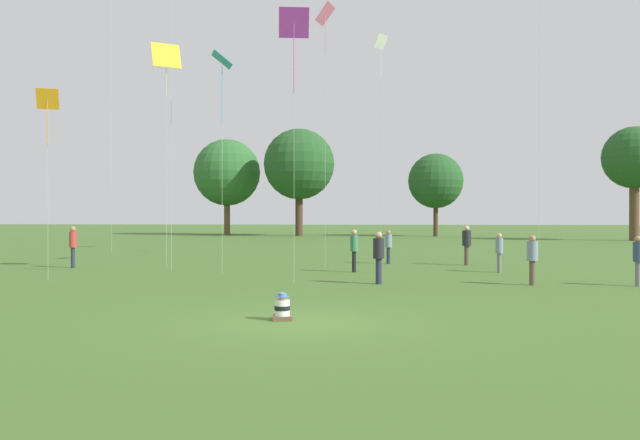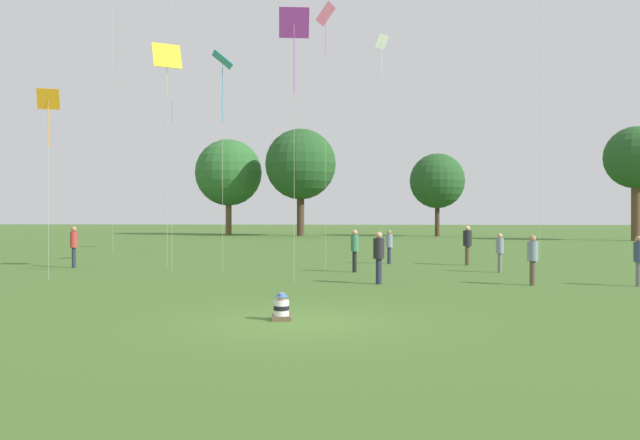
{
  "view_description": "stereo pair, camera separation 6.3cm",
  "coord_description": "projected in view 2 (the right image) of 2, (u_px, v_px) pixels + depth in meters",
  "views": [
    {
      "loc": [
        1.54,
        -12.75,
        2.2
      ],
      "look_at": [
        -0.12,
        6.27,
        2.09
      ],
      "focal_mm": 35.0,
      "sensor_mm": 36.0,
      "label": 1
    },
    {
      "loc": [
        1.61,
        -12.74,
        2.2
      ],
      "look_at": [
        -0.12,
        6.27,
        2.09
      ],
      "focal_mm": 35.0,
      "sensor_mm": 36.0,
      "label": 2
    }
  ],
  "objects": [
    {
      "name": "distant_tree_2",
      "position": [
        437.0,
        181.0,
        68.2
      ],
      "size": [
        6.01,
        6.01,
        9.09
      ],
      "color": "#473323",
      "rests_on": "ground"
    },
    {
      "name": "person_standing_7",
      "position": [
        467.0,
        242.0,
        27.95
      ],
      "size": [
        0.44,
        0.44,
        1.78
      ],
      "rotation": [
        0.0,
        0.0,
        0.12
      ],
      "color": "brown",
      "rests_on": "ground"
    },
    {
      "name": "person_standing_4",
      "position": [
        74.0,
        243.0,
        26.54
      ],
      "size": [
        0.43,
        0.43,
        1.77
      ],
      "rotation": [
        0.0,
        0.0,
        5.4
      ],
      "color": "#282D42",
      "rests_on": "ground"
    },
    {
      "name": "distant_tree_3",
      "position": [
        636.0,
        158.0,
        55.97
      ],
      "size": [
        5.59,
        5.59,
        10.3
      ],
      "color": "brown",
      "rests_on": "ground"
    },
    {
      "name": "person_standing_0",
      "position": [
        533.0,
        255.0,
        19.81
      ],
      "size": [
        0.42,
        0.42,
        1.6
      ],
      "rotation": [
        0.0,
        0.0,
        1.89
      ],
      "color": "brown",
      "rests_on": "ground"
    },
    {
      "name": "kite_1",
      "position": [
        382.0,
        54.0,
        31.96
      ],
      "size": [
        0.76,
        0.78,
        11.49
      ],
      "rotation": [
        0.0,
        0.0,
        3.19
      ],
      "color": "white",
      "rests_on": "ground"
    },
    {
      "name": "kite_0",
      "position": [
        326.0,
        23.0,
        25.99
      ],
      "size": [
        0.79,
        1.04,
        11.02
      ],
      "rotation": [
        0.0,
        0.0,
        3.67
      ],
      "color": "pink",
      "rests_on": "ground"
    },
    {
      "name": "ground_plane",
      "position": [
        298.0,
        323.0,
        12.85
      ],
      "size": [
        300.0,
        300.0,
        0.0
      ],
      "primitive_type": "plane",
      "color": "#426628"
    },
    {
      "name": "distant_tree_0",
      "position": [
        301.0,
        164.0,
        69.86
      ],
      "size": [
        7.94,
        7.94,
        12.02
      ],
      "color": "#473323",
      "rests_on": "ground"
    },
    {
      "name": "person_standing_3",
      "position": [
        389.0,
        244.0,
        28.82
      ],
      "size": [
        0.43,
        0.43,
        1.56
      ],
      "rotation": [
        0.0,
        0.0,
        0.52
      ],
      "color": "#282D42",
      "rests_on": "ground"
    },
    {
      "name": "kite_6",
      "position": [
        48.0,
        106.0,
        21.37
      ],
      "size": [
        0.78,
        0.54,
        6.56
      ],
      "rotation": [
        0.0,
        0.0,
        2.71
      ],
      "color": "orange",
      "rests_on": "ground"
    },
    {
      "name": "kite_4",
      "position": [
        294.0,
        31.0,
        20.57
      ],
      "size": [
        1.05,
        0.62,
        9.04
      ],
      "rotation": [
        0.0,
        0.0,
        2.51
      ],
      "color": "#B738C6",
      "rests_on": "ground"
    },
    {
      "name": "person_standing_1",
      "position": [
        639.0,
        256.0,
        19.5
      ],
      "size": [
        0.32,
        0.32,
        1.59
      ],
      "rotation": [
        0.0,
        0.0,
        3.03
      ],
      "color": "slate",
      "rests_on": "ground"
    },
    {
      "name": "person_standing_6",
      "position": [
        379.0,
        253.0,
        20.19
      ],
      "size": [
        0.48,
        0.48,
        1.7
      ],
      "rotation": [
        0.0,
        0.0,
        2.72
      ],
      "color": "#282D42",
      "rests_on": "ground"
    },
    {
      "name": "person_standing_2",
      "position": [
        355.0,
        246.0,
        24.49
      ],
      "size": [
        0.39,
        0.39,
        1.68
      ],
      "rotation": [
        0.0,
        0.0,
        3.47
      ],
      "color": "black",
      "rests_on": "ground"
    },
    {
      "name": "distant_tree_1",
      "position": [
        229.0,
        173.0,
        73.86
      ],
      "size": [
        7.88,
        7.88,
        11.33
      ],
      "color": "brown",
      "rests_on": "ground"
    },
    {
      "name": "person_standing_5",
      "position": [
        500.0,
        249.0,
        24.34
      ],
      "size": [
        0.41,
        0.41,
        1.54
      ],
      "rotation": [
        0.0,
        0.0,
        2.31
      ],
      "color": "slate",
      "rests_on": "ground"
    },
    {
      "name": "seated_toddler",
      "position": [
        281.0,
        309.0,
        13.18
      ],
      "size": [
        0.46,
        0.55,
        0.59
      ],
      "rotation": [
        0.0,
        0.0,
        0.13
      ],
      "color": "brown",
      "rests_on": "ground"
    },
    {
      "name": "kite_8",
      "position": [
        223.0,
        68.0,
        23.71
      ],
      "size": [
        0.98,
        1.07,
        8.44
      ],
      "rotation": [
        0.0,
        0.0,
        1.16
      ],
      "color": "#339EDB",
      "rests_on": "ground"
    },
    {
      "name": "kite_5",
      "position": [
        167.0,
        60.0,
        27.07
      ],
      "size": [
        1.31,
        1.07,
        9.76
      ],
      "rotation": [
        0.0,
        0.0,
        6.05
      ],
      "color": "yellow",
      "rests_on": "ground"
    }
  ]
}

